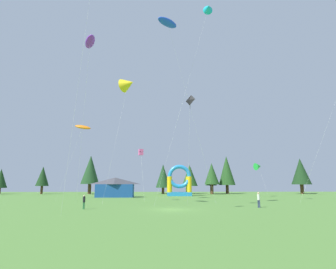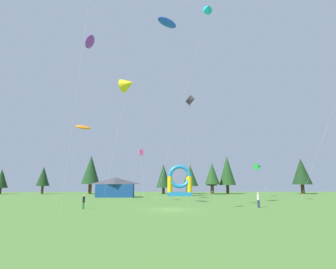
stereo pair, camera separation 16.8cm
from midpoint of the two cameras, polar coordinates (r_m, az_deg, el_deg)
ground_plane at (r=31.43m, az=0.83°, el=-15.36°), size 120.00×120.00×0.00m
kite_orange_parafoil at (r=51.20m, az=-17.18°, el=1.46°), size 5.46×1.32×13.46m
kite_purple_parafoil at (r=38.98m, az=-15.83°, el=18.01°), size 4.32×10.17×21.58m
kite_black_diamond at (r=35.25m, az=4.59°, el=6.99°), size 1.05×4.34×13.83m
kite_yellow_delta at (r=47.77m, az=-8.23°, el=10.34°), size 4.31×6.04×20.79m
kite_blue_parafoil at (r=39.28m, az=-0.05°, el=22.20°), size 8.77×8.25×24.42m
kite_green_delta at (r=61.84m, az=18.39°, el=-6.31°), size 2.00×3.60×7.22m
kite_pink_box at (r=45.10m, az=-5.55°, el=-3.69°), size 1.28×2.94×8.35m
kite_cyan_delta at (r=44.11m, az=8.44°, el=24.58°), size 8.35×1.40×28.65m
person_far_side at (r=33.19m, az=-16.99°, el=-13.02°), size 0.37×0.37×1.59m
person_left_edge at (r=35.59m, az=18.41°, el=-12.49°), size 0.44×0.44×1.82m
inflatable_yellow_castle at (r=63.24m, az=2.50°, el=-10.25°), size 5.46×3.76×6.94m
festival_tent at (r=58.56m, az=-10.83°, el=-10.74°), size 7.57×3.04×3.99m
tree_row_0 at (r=84.79m, az=-31.29°, el=-7.83°), size 3.40×3.40×6.47m
tree_row_1 at (r=80.42m, az=-24.45°, el=-7.93°), size 3.33×3.33×7.17m
tree_row_2 at (r=76.75m, az=-15.68°, el=-7.09°), size 4.83×4.83×10.16m
tree_row_3 at (r=75.32m, az=-0.89°, el=-8.61°), size 3.87×3.87×7.92m
tree_row_4 at (r=76.31m, az=4.68°, el=-8.50°), size 4.30×4.30×7.78m
tree_row_5 at (r=73.23m, az=9.23°, el=-8.09°), size 3.83×3.83×8.00m
tree_row_6 at (r=75.44m, az=9.06°, el=-8.54°), size 3.07×3.07×7.24m
tree_row_7 at (r=76.87m, az=12.24°, el=-7.34°), size 4.46×4.46×10.13m
tree_row_8 at (r=83.17m, az=26.02°, el=-6.93°), size 5.09×5.09×9.45m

